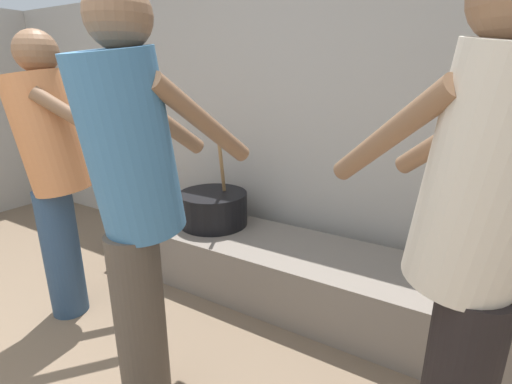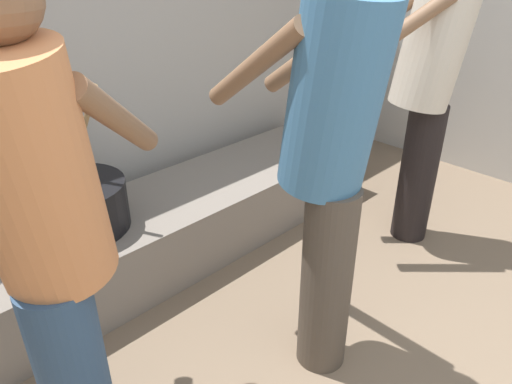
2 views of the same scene
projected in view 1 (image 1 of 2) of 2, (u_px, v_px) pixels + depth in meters
name	position (u px, v px, depth m)	size (l,w,h in m)	color
block_enclosure_rear	(255.00, 127.00, 2.83)	(5.72, 0.20, 1.96)	#ADA8A0
hearth_ledge	(282.00, 270.00, 2.39)	(2.54, 0.60, 0.36)	slate
cooking_pot_main	(213.00, 208.00, 2.62)	(0.47, 0.47, 0.68)	black
cook_in_cream_shirt	(476.00, 237.00, 1.02)	(0.73, 0.68, 1.65)	black
cook_in_blue_shirt	(135.00, 193.00, 1.38)	(0.39, 0.71, 1.66)	#4C4238
cook_in_orange_shirt	(53.00, 165.00, 2.02)	(0.71, 0.66, 1.58)	navy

